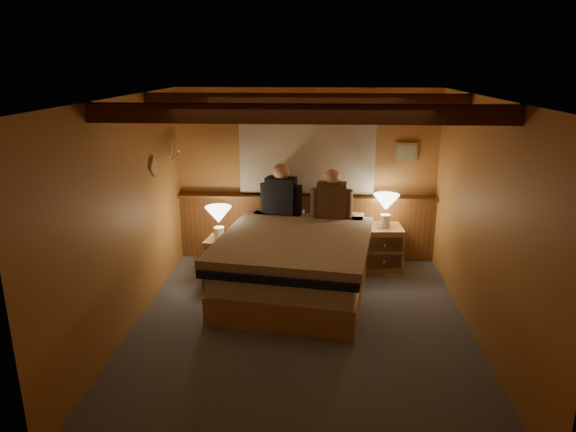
# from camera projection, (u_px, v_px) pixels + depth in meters

# --- Properties ---
(floor) EXTENTS (4.20, 4.20, 0.00)m
(floor) POSITION_uv_depth(u_px,v_px,m) (301.00, 326.00, 5.51)
(floor) COLOR #515660
(floor) RESTS_ON ground
(ceiling) EXTENTS (4.20, 4.20, 0.00)m
(ceiling) POSITION_uv_depth(u_px,v_px,m) (303.00, 98.00, 4.81)
(ceiling) COLOR #DC9152
(ceiling) RESTS_ON wall_back
(wall_back) EXTENTS (3.60, 0.00, 3.60)m
(wall_back) POSITION_uv_depth(u_px,v_px,m) (307.00, 176.00, 7.17)
(wall_back) COLOR #B57A41
(wall_back) RESTS_ON floor
(wall_left) EXTENTS (0.00, 4.20, 4.20)m
(wall_left) POSITION_uv_depth(u_px,v_px,m) (127.00, 217.00, 5.26)
(wall_left) COLOR #B57A41
(wall_left) RESTS_ON floor
(wall_right) EXTENTS (0.00, 4.20, 4.20)m
(wall_right) POSITION_uv_depth(u_px,v_px,m) (484.00, 223.00, 5.06)
(wall_right) COLOR #B57A41
(wall_right) RESTS_ON floor
(wall_front) EXTENTS (3.60, 0.00, 3.60)m
(wall_front) POSITION_uv_depth(u_px,v_px,m) (290.00, 320.00, 3.15)
(wall_front) COLOR #B57A41
(wall_front) RESTS_ON floor
(wainscot) EXTENTS (3.60, 0.23, 0.94)m
(wainscot) POSITION_uv_depth(u_px,v_px,m) (306.00, 226.00, 7.31)
(wainscot) COLOR brown
(wainscot) RESTS_ON wall_back
(curtain_window) EXTENTS (2.18, 0.09, 1.11)m
(curtain_window) POSITION_uv_depth(u_px,v_px,m) (307.00, 154.00, 7.01)
(curtain_window) COLOR #4F2413
(curtain_window) RESTS_ON wall_back
(ceiling_beams) EXTENTS (3.60, 1.65, 0.16)m
(ceiling_beams) POSITION_uv_depth(u_px,v_px,m) (303.00, 106.00, 4.98)
(ceiling_beams) COLOR #4F2413
(ceiling_beams) RESTS_ON ceiling
(coat_rail) EXTENTS (0.05, 0.55, 0.24)m
(coat_rail) POSITION_uv_depth(u_px,v_px,m) (173.00, 147.00, 6.63)
(coat_rail) COLOR silver
(coat_rail) RESTS_ON wall_left
(framed_print) EXTENTS (0.30, 0.04, 0.25)m
(framed_print) POSITION_uv_depth(u_px,v_px,m) (406.00, 152.00, 6.97)
(framed_print) COLOR tan
(framed_print) RESTS_ON wall_back
(bed) EXTENTS (1.99, 2.44, 0.76)m
(bed) POSITION_uv_depth(u_px,v_px,m) (296.00, 262.00, 6.24)
(bed) COLOR #AE804A
(bed) RESTS_ON floor
(nightstand_left) EXTENTS (0.49, 0.45, 0.49)m
(nightstand_left) POSITION_uv_depth(u_px,v_px,m) (224.00, 256.00, 6.82)
(nightstand_left) COLOR #AE804A
(nightstand_left) RESTS_ON floor
(nightstand_right) EXTENTS (0.56, 0.51, 0.59)m
(nightstand_right) POSITION_uv_depth(u_px,v_px,m) (381.00, 247.00, 7.02)
(nightstand_right) COLOR #AE804A
(nightstand_right) RESTS_ON floor
(lamp_left) EXTENTS (0.34, 0.34, 0.44)m
(lamp_left) POSITION_uv_depth(u_px,v_px,m) (218.00, 217.00, 6.65)
(lamp_left) COLOR white
(lamp_left) RESTS_ON nightstand_left
(lamp_right) EXTENTS (0.34, 0.34, 0.45)m
(lamp_right) POSITION_uv_depth(u_px,v_px,m) (386.00, 204.00, 6.83)
(lamp_right) COLOR white
(lamp_right) RESTS_ON nightstand_right
(person_left) EXTENTS (0.57, 0.31, 0.71)m
(person_left) POSITION_uv_depth(u_px,v_px,m) (281.00, 193.00, 6.90)
(person_left) COLOR black
(person_left) RESTS_ON bed
(person_right) EXTENTS (0.55, 0.25, 0.67)m
(person_right) POSITION_uv_depth(u_px,v_px,m) (332.00, 198.00, 6.71)
(person_right) COLOR #49311D
(person_right) RESTS_ON bed
(duffel_bag) EXTENTS (0.51, 0.38, 0.32)m
(duffel_bag) POSITION_uv_depth(u_px,v_px,m) (220.00, 276.00, 6.45)
(duffel_bag) COLOR black
(duffel_bag) RESTS_ON floor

